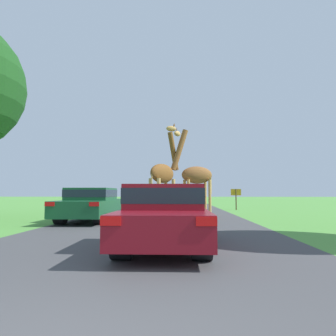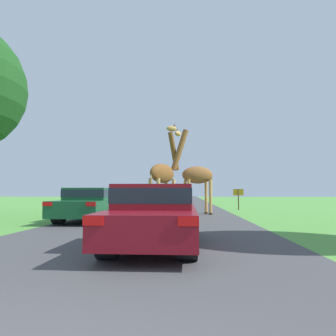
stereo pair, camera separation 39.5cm
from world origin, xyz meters
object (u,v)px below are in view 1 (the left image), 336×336
(sign_post, at_px, (236,195))
(car_queue_right, at_px, (92,203))
(car_lead_maroon, at_px, (165,214))
(car_queue_left, at_px, (147,198))
(giraffe_companion, at_px, (194,174))
(giraffe_near_road, at_px, (164,175))

(sign_post, bearing_deg, car_queue_right, -132.72)
(car_queue_right, xyz_separation_m, sign_post, (7.66, 8.30, 0.26))
(car_lead_maroon, distance_m, car_queue_left, 21.98)
(car_lead_maroon, bearing_deg, car_queue_left, 97.35)
(giraffe_companion, xyz_separation_m, car_queue_left, (-3.96, 12.03, -1.55))
(giraffe_near_road, height_order, car_queue_right, giraffe_near_road)
(giraffe_companion, bearing_deg, giraffe_near_road, 103.31)
(car_lead_maroon, height_order, car_queue_right, car_queue_right)
(sign_post, bearing_deg, car_queue_left, 132.96)
(car_lead_maroon, relative_size, car_queue_left, 0.99)
(giraffe_near_road, distance_m, car_queue_left, 13.34)
(giraffe_near_road, bearing_deg, car_queue_right, -105.19)
(car_lead_maroon, distance_m, car_queue_right, 6.84)
(giraffe_near_road, xyz_separation_m, car_queue_right, (-2.93, -2.82, -1.38))
(giraffe_near_road, bearing_deg, car_queue_left, 131.03)
(giraffe_near_road, xyz_separation_m, sign_post, (4.73, 5.48, -1.12))
(car_queue_left, bearing_deg, car_queue_right, -92.18)
(car_queue_left, relative_size, sign_post, 3.02)
(car_queue_right, distance_m, car_queue_left, 15.89)
(giraffe_companion, height_order, car_lead_maroon, giraffe_companion)
(giraffe_near_road, xyz_separation_m, giraffe_companion, (1.63, 1.03, 0.12))
(giraffe_near_road, distance_m, giraffe_companion, 1.93)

